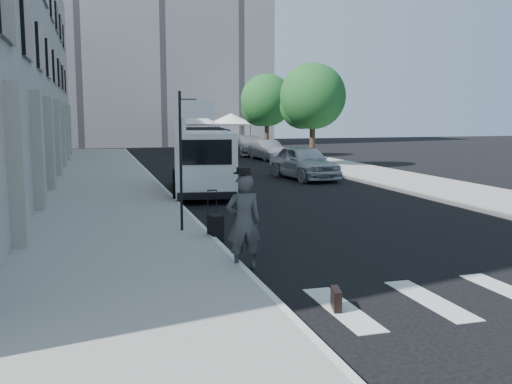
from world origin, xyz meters
TOP-DOWN VIEW (x-y plane):
  - ground at (0.00, 0.00)m, footprint 120.00×120.00m
  - sidewalk_left at (-4.25, 16.00)m, footprint 4.50×48.00m
  - sidewalk_right at (9.00, 20.00)m, footprint 4.00×56.00m
  - building_far at (2.00, 50.00)m, footprint 22.00×12.00m
  - sign_pole at (-2.36, 3.20)m, footprint 1.03×0.07m
  - tree_near at (7.50, 20.15)m, footprint 3.80×3.83m
  - tree_far at (7.50, 29.15)m, footprint 3.80×3.83m
  - tent_left at (4.00, 38.00)m, footprint 4.00×4.00m
  - tent_right at (7.20, 38.50)m, footprint 4.00×4.00m
  - businessman at (-1.90, -0.31)m, footprint 0.73×0.50m
  - briefcase at (-1.10, -3.00)m, footprint 0.23×0.46m
  - suitcase at (-1.90, 2.40)m, footprint 0.35×0.49m
  - cargo_van at (-0.60, 11.00)m, footprint 2.95×6.72m
  - parked_car_a at (5.00, 14.52)m, footprint 2.41×4.95m
  - parked_car_b at (6.80, 26.18)m, footprint 1.79×4.22m
  - parked_car_c at (6.80, 30.90)m, footprint 2.59×5.37m

SIDE VIEW (x-z plane):
  - ground at x=0.00m, z-range 0.00..0.00m
  - sidewalk_left at x=-4.25m, z-range 0.00..0.15m
  - sidewalk_right at x=9.00m, z-range 0.00..0.15m
  - briefcase at x=-1.10m, z-range 0.00..0.34m
  - suitcase at x=-1.90m, z-range -0.29..0.95m
  - parked_car_b at x=6.80m, z-range 0.00..1.35m
  - parked_car_c at x=6.80m, z-range 0.00..1.51m
  - parked_car_a at x=5.00m, z-range 0.00..1.63m
  - businessman at x=-1.90m, z-range 0.00..1.93m
  - cargo_van at x=-0.60m, z-range 0.04..2.48m
  - sign_pole at x=-2.36m, z-range 0.90..4.40m
  - tent_left at x=4.00m, z-range 1.11..4.31m
  - tent_right at x=7.20m, z-range 1.11..4.31m
  - tree_near at x=7.50m, z-range 0.96..6.99m
  - tree_far at x=7.50m, z-range 0.96..6.99m
  - building_far at x=2.00m, z-range 0.00..25.00m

